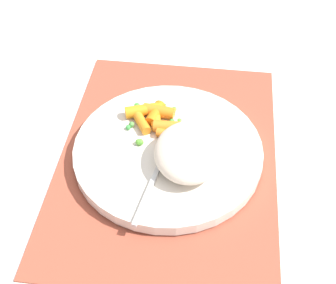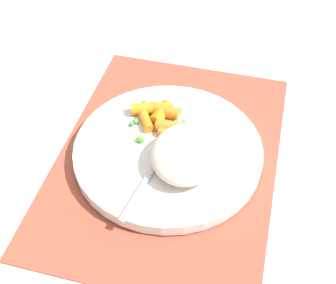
{
  "view_description": "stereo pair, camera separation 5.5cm",
  "coord_description": "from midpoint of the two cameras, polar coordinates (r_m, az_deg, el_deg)",
  "views": [
    {
      "loc": [
        -0.43,
        -0.05,
        0.5
      ],
      "look_at": [
        0.0,
        0.0,
        0.03
      ],
      "focal_mm": 49.43,
      "sensor_mm": 36.0,
      "label": 1
    },
    {
      "loc": [
        -0.42,
        -0.11,
        0.5
      ],
      "look_at": [
        0.0,
        0.0,
        0.03
      ],
      "focal_mm": 49.43,
      "sensor_mm": 36.0,
      "label": 2
    }
  ],
  "objects": [
    {
      "name": "plate",
      "position": [
        0.65,
        -2.42,
        -1.23
      ],
      "size": [
        0.26,
        0.26,
        0.02
      ],
      "primitive_type": "cylinder",
      "color": "silver",
      "rests_on": "placemat"
    },
    {
      "name": "ground_plane",
      "position": [
        0.66,
        -2.38,
        -2.07
      ],
      "size": [
        2.4,
        2.4,
        0.0
      ],
      "primitive_type": "plane",
      "color": "white"
    },
    {
      "name": "placemat",
      "position": [
        0.66,
        -2.39,
        -1.9
      ],
      "size": [
        0.42,
        0.3,
        0.01
      ],
      "primitive_type": "cube",
      "color": "#9E4733",
      "rests_on": "ground_plane"
    },
    {
      "name": "rice_mound",
      "position": [
        0.61,
        0.08,
        -1.32
      ],
      "size": [
        0.11,
        0.09,
        0.04
      ],
      "primitive_type": "ellipsoid",
      "color": "beige",
      "rests_on": "plate"
    },
    {
      "name": "pea_scatter",
      "position": [
        0.67,
        -3.81,
        1.86
      ],
      "size": [
        0.09,
        0.08,
        0.01
      ],
      "color": "green",
      "rests_on": "plate"
    },
    {
      "name": "fork",
      "position": [
        0.63,
        -3.06,
        -1.87
      ],
      "size": [
        0.19,
        0.04,
        0.01
      ],
      "color": "silver",
      "rests_on": "plate"
    },
    {
      "name": "carrot_portion",
      "position": [
        0.67,
        -3.81,
        2.9
      ],
      "size": [
        0.07,
        0.1,
        0.02
      ],
      "color": "orange",
      "rests_on": "plate"
    }
  ]
}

